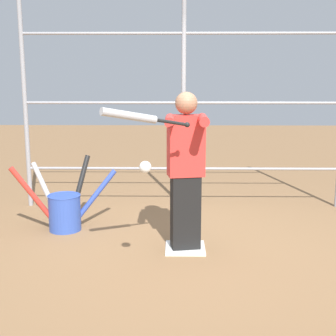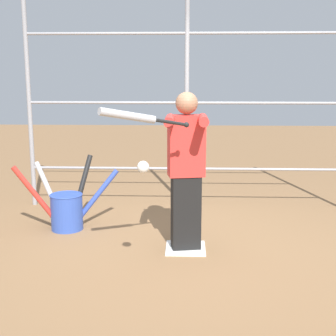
{
  "view_description": "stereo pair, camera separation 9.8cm",
  "coord_description": "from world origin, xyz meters",
  "px_view_note": "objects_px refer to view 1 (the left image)",
  "views": [
    {
      "loc": [
        0.1,
        4.51,
        1.74
      ],
      "look_at": [
        0.17,
        0.37,
        0.91
      ],
      "focal_mm": 50.0,
      "sensor_mm": 36.0,
      "label": 1
    },
    {
      "loc": [
        0.0,
        4.51,
        1.74
      ],
      "look_at": [
        0.17,
        0.37,
        0.91
      ],
      "focal_mm": 50.0,
      "sensor_mm": 36.0,
      "label": 2
    }
  ],
  "objects_px": {
    "baseball_bat_swinging": "(137,117)",
    "softball_in_flight": "(145,167)",
    "bat_bucket": "(64,209)",
    "batter": "(186,167)"
  },
  "relations": [
    {
      "from": "baseball_bat_swinging",
      "to": "softball_in_flight",
      "type": "distance_m",
      "value": 0.44
    },
    {
      "from": "softball_in_flight",
      "to": "bat_bucket",
      "type": "height_order",
      "value": "softball_in_flight"
    },
    {
      "from": "batter",
      "to": "softball_in_flight",
      "type": "bearing_deg",
      "value": 69.35
    },
    {
      "from": "baseball_bat_swinging",
      "to": "bat_bucket",
      "type": "distance_m",
      "value": 1.99
    },
    {
      "from": "bat_bucket",
      "to": "softball_in_flight",
      "type": "bearing_deg",
      "value": 124.17
    },
    {
      "from": "softball_in_flight",
      "to": "batter",
      "type": "bearing_deg",
      "value": -110.65
    },
    {
      "from": "softball_in_flight",
      "to": "bat_bucket",
      "type": "relative_size",
      "value": 0.08
    },
    {
      "from": "batter",
      "to": "bat_bucket",
      "type": "relative_size",
      "value": 1.38
    },
    {
      "from": "baseball_bat_swinging",
      "to": "batter",
      "type": "bearing_deg",
      "value": -121.0
    },
    {
      "from": "batter",
      "to": "baseball_bat_swinging",
      "type": "distance_m",
      "value": 0.98
    }
  ]
}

